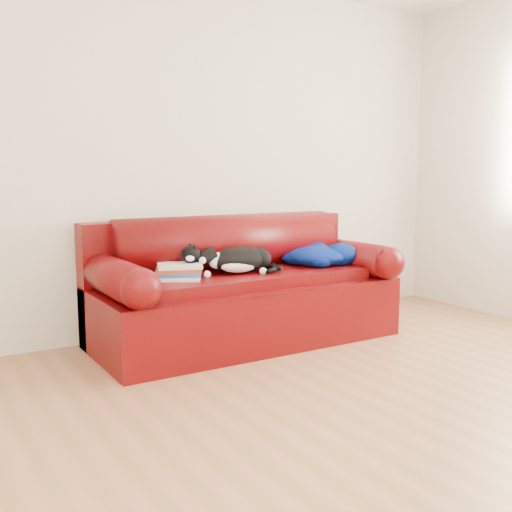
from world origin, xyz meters
The scene contains 7 objects.
ground centered at (0.00, 0.00, 0.00)m, with size 4.50×4.50×0.00m, color olive.
room_shell centered at (0.12, 0.02, 1.67)m, with size 4.52×4.02×2.61m.
sofa_base centered at (0.07, 1.49, 0.24)m, with size 2.10×0.90×0.50m.
sofa_back centered at (0.07, 1.74, 0.54)m, with size 2.10×1.01×0.88m.
book_stack centered at (-0.46, 1.45, 0.55)m, with size 0.38×0.35×0.10m.
cat centered at (0.00, 1.44, 0.59)m, with size 0.61×0.32×0.23m.
blanket centered at (0.69, 1.47, 0.57)m, with size 0.56×0.51×0.17m.
Camera 1 is at (-2.02, -2.06, 1.19)m, focal length 42.00 mm.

